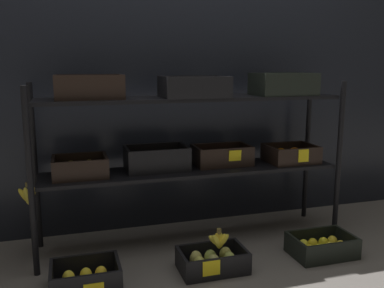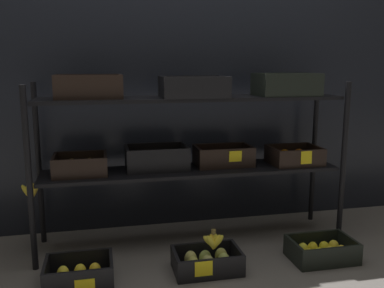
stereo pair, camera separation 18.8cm
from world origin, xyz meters
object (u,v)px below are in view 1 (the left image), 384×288
display_rack (194,134)px  banana_bunch_loose (219,241)px  crate_ground_center_lemon (322,247)px  crate_ground_pear (212,261)px  crate_ground_lemon (86,279)px

display_rack → banana_bunch_loose: (0.02, -0.40, -0.51)m
crate_ground_center_lemon → crate_ground_pear: bearing=179.3°
crate_ground_pear → banana_bunch_loose: bearing=-5.7°
display_rack → crate_ground_pear: 0.74m
crate_ground_center_lemon → banana_bunch_loose: (-0.63, 0.00, 0.12)m
crate_ground_center_lemon → crate_ground_lemon: bearing=179.7°
banana_bunch_loose → display_rack: bearing=92.2°
crate_ground_pear → crate_ground_center_lemon: size_ratio=1.00×
crate_ground_pear → banana_bunch_loose: (0.03, -0.00, 0.11)m
display_rack → crate_ground_lemon: display_rack is taller
crate_ground_lemon → crate_ground_pear: size_ratio=0.94×
crate_ground_pear → crate_ground_center_lemon: (0.66, -0.01, -0.00)m
display_rack → crate_ground_pear: bearing=-92.6°
display_rack → crate_ground_center_lemon: bearing=-32.5°
banana_bunch_loose → crate_ground_lemon: bearing=179.8°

